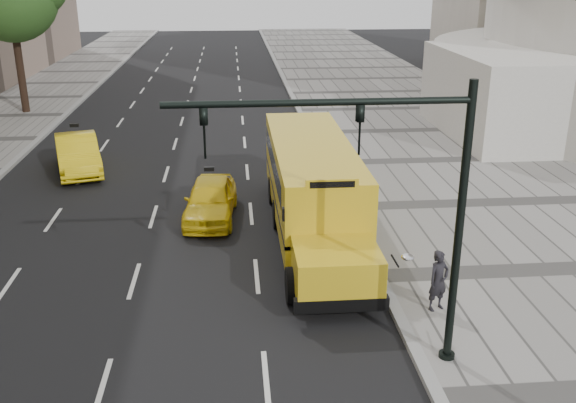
{
  "coord_description": "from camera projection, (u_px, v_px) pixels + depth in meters",
  "views": [
    {
      "loc": [
        1.96,
        -21.7,
        8.45
      ],
      "look_at": [
        3.5,
        -4.0,
        1.9
      ],
      "focal_mm": 40.0,
      "sensor_mm": 36.0,
      "label": 1
    }
  ],
  "objects": [
    {
      "name": "ground",
      "position": [
        182.0,
        216.0,
        23.04
      ],
      "size": [
        140.0,
        140.0,
        0.0
      ],
      "primitive_type": "plane",
      "color": "black",
      "rests_on": "ground"
    },
    {
      "name": "sidewalk_museum",
      "position": [
        505.0,
        204.0,
        24.0
      ],
      "size": [
        12.0,
        140.0,
        0.15
      ],
      "primitive_type": "cube",
      "color": "gray",
      "rests_on": "ground"
    },
    {
      "name": "curb_museum",
      "position": [
        346.0,
        209.0,
        23.51
      ],
      "size": [
        0.3,
        140.0,
        0.15
      ],
      "primitive_type": "cube",
      "color": "gray",
      "rests_on": "ground"
    },
    {
      "name": "school_bus",
      "position": [
        312.0,
        181.0,
        21.17
      ],
      "size": [
        2.96,
        11.56,
        3.19
      ],
      "color": "gold",
      "rests_on": "ground"
    },
    {
      "name": "taxi_near",
      "position": [
        211.0,
        199.0,
        22.56
      ],
      "size": [
        2.0,
        4.31,
        1.43
      ],
      "primitive_type": "imported",
      "rotation": [
        0.0,
        0.0,
        -0.08
      ],
      "color": "yellow",
      "rests_on": "ground"
    },
    {
      "name": "taxi_far",
      "position": [
        78.0,
        154.0,
        27.71
      ],
      "size": [
        2.97,
        5.13,
        1.6
      ],
      "primitive_type": "imported",
      "rotation": [
        0.0,
        0.0,
        0.28
      ],
      "color": "yellow",
      "rests_on": "ground"
    },
    {
      "name": "pedestrian",
      "position": [
        438.0,
        281.0,
        16.22
      ],
      "size": [
        0.7,
        0.59,
        1.61
      ],
      "primitive_type": "imported",
      "rotation": [
        0.0,
        0.0,
        0.42
      ],
      "color": "black",
      "rests_on": "sidewalk_museum"
    },
    {
      "name": "traffic_signal",
      "position": [
        395.0,
        194.0,
        13.0
      ],
      "size": [
        6.18,
        0.36,
        6.4
      ],
      "color": "black",
      "rests_on": "ground"
    }
  ]
}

